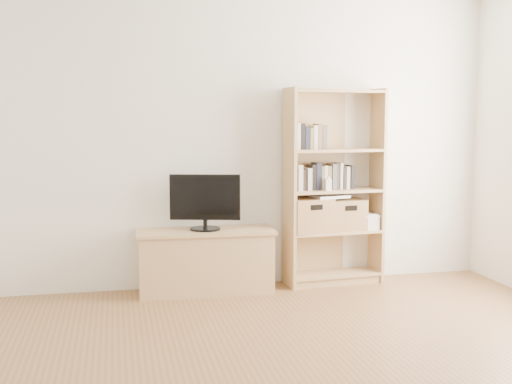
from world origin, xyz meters
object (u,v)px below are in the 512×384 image
object	(u,v)px
television	(205,203)
laptop	(329,196)
tv_stand	(206,262)
baby_monitor	(328,185)
basket_left	(310,215)
basket_right	(345,214)
bookshelf	(334,187)

from	to	relation	value
television	laptop	distance (m)	1.11
tv_stand	baby_monitor	bearing A→B (deg)	-0.88
television	baby_monitor	size ratio (longest dim) A/B	5.87
baby_monitor	basket_left	world-z (taller)	baby_monitor
basket_left	basket_right	distance (m)	0.34
television	basket_right	world-z (taller)	television
basket_left	television	bearing A→B (deg)	174.76
baby_monitor	basket_right	size ratio (longest dim) A/B	0.31
bookshelf	television	bearing A→B (deg)	178.33
baby_monitor	laptop	size ratio (longest dim) A/B	0.33
tv_stand	bookshelf	bearing A→B (deg)	4.43
basket_left	laptop	distance (m)	0.24
tv_stand	basket_left	xyz separation A→B (m)	(0.93, 0.03, 0.37)
baby_monitor	basket_right	xyz separation A→B (m)	(0.19, 0.11, -0.28)
television	laptop	size ratio (longest dim) A/B	1.92
baby_monitor	basket_right	distance (m)	0.36
baby_monitor	basket_left	xyz separation A→B (m)	(-0.14, 0.08, -0.27)
baby_monitor	laptop	xyz separation A→B (m)	(0.04, 0.09, -0.11)
basket_right	laptop	xyz separation A→B (m)	(-0.15, -0.01, 0.17)
television	baby_monitor	bearing A→B (deg)	12.41
bookshelf	basket_left	size ratio (longest dim) A/B	4.88
laptop	television	bearing A→B (deg)	169.50
television	laptop	xyz separation A→B (m)	(1.11, 0.05, 0.02)
bookshelf	baby_monitor	world-z (taller)	bookshelf
baby_monitor	television	bearing A→B (deg)	175.89
basket_left	laptop	world-z (taller)	laptop
baby_monitor	tv_stand	bearing A→B (deg)	175.89
bookshelf	television	size ratio (longest dim) A/B	2.93
baby_monitor	basket_left	bearing A→B (deg)	148.71
television	basket_right	size ratio (longest dim) A/B	1.80
bookshelf	television	distance (m)	1.16
basket_left	tv_stand	bearing A→B (deg)	174.76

